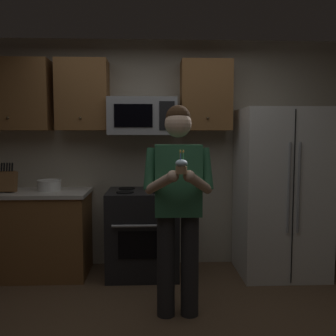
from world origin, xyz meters
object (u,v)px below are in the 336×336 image
(person, at_px, (178,199))
(cupcake, at_px, (181,166))
(microwave, at_px, (142,117))
(knife_block, at_px, (8,181))
(refrigerator, at_px, (281,192))
(bowl_large_white, at_px, (49,185))
(oven_range, at_px, (143,232))

(person, relative_size, cupcake, 10.13)
(microwave, xyz_separation_m, cupcake, (0.31, -1.43, -0.43))
(knife_block, distance_m, cupcake, 2.17)
(person, bearing_deg, refrigerator, 38.54)
(microwave, xyz_separation_m, bowl_large_white, (-1.01, -0.08, -0.74))
(cupcake, bearing_deg, refrigerator, 47.04)
(oven_range, relative_size, knife_block, 2.91)
(person, distance_m, cupcake, 0.44)
(bowl_large_white, distance_m, cupcake, 1.92)
(knife_block, xyz_separation_m, cupcake, (1.73, -1.28, 0.26))
(oven_range, bearing_deg, person, -72.26)
(refrigerator, bearing_deg, oven_range, 178.50)
(oven_range, xyz_separation_m, microwave, (0.00, 0.12, 1.26))
(microwave, distance_m, cupcake, 1.53)
(oven_range, xyz_separation_m, person, (0.31, -0.98, 0.53))
(microwave, xyz_separation_m, person, (0.31, -1.10, -0.72))
(bowl_large_white, bearing_deg, microwave, 4.33)
(oven_range, height_order, refrigerator, refrigerator)
(knife_block, relative_size, cupcake, 1.84)
(knife_block, xyz_separation_m, person, (1.73, -0.95, -0.04))
(bowl_large_white, xyz_separation_m, person, (1.32, -1.03, 0.01))
(bowl_large_white, bearing_deg, oven_range, -2.46)
(knife_block, distance_m, bowl_large_white, 0.42)
(oven_range, xyz_separation_m, refrigerator, (1.50, -0.04, 0.44))
(knife_block, bearing_deg, cupcake, -36.59)
(oven_range, distance_m, person, 1.16)
(refrigerator, bearing_deg, cupcake, -132.96)
(refrigerator, height_order, bowl_large_white, refrigerator)
(refrigerator, distance_m, bowl_large_white, 2.51)
(microwave, height_order, person, microwave)
(microwave, distance_m, knife_block, 1.58)
(bowl_large_white, bearing_deg, refrigerator, -1.88)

